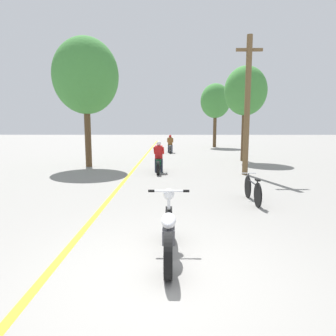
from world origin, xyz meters
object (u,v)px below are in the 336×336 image
object	(u,v)px
utility_pole	(247,105)
motorcycle_foreground	(169,231)
motorcycle_rider_lead	(159,161)
roadside_tree_left	(86,76)
motorcycle_rider_far	(170,146)
bicycle_parked	(253,190)
roadside_tree_right_near	(246,92)
roadside_tree_right_far	(215,101)

from	to	relation	value
utility_pole	motorcycle_foreground	bearing A→B (deg)	-111.71
motorcycle_foreground	motorcycle_rider_lead	world-z (taller)	motorcycle_rider_lead
roadside_tree_left	motorcycle_rider_lead	distance (m)	5.76
motorcycle_rider_far	bicycle_parked	size ratio (longest dim) A/B	1.14
motorcycle_foreground	bicycle_parked	xyz separation A→B (m)	(2.32, 3.49, -0.07)
roadside_tree_left	motorcycle_rider_far	world-z (taller)	roadside_tree_left
utility_pole	motorcycle_rider_lead	xyz separation A→B (m)	(-3.78, 0.60, -2.46)
motorcycle_rider_lead	motorcycle_rider_far	bearing A→B (deg)	87.06
roadside_tree_right_near	bicycle_parked	xyz separation A→B (m)	(-2.06, -9.69, -3.70)
roadside_tree_right_near	motorcycle_foreground	size ratio (longest dim) A/B	2.73
motorcycle_foreground	roadside_tree_right_near	bearing A→B (deg)	71.62
roadside_tree_right_near	bicycle_parked	bearing A→B (deg)	-101.98
bicycle_parked	motorcycle_rider_lead	bearing A→B (deg)	118.10
roadside_tree_right_far	utility_pole	bearing A→B (deg)	-93.46
utility_pole	roadside_tree_right_near	xyz separation A→B (m)	(1.11, 4.97, 1.06)
utility_pole	roadside_tree_left	xyz separation A→B (m)	(-7.49, 2.43, 1.55)
utility_pole	motorcycle_rider_far	size ratio (longest dim) A/B	3.01
motorcycle_rider_far	bicycle_parked	xyz separation A→B (m)	(2.34, -14.96, -0.16)
bicycle_parked	motorcycle_rider_far	bearing A→B (deg)	98.91
roadside_tree_right_far	motorcycle_rider_far	size ratio (longest dim) A/B	3.10
utility_pole	motorcycle_rider_lead	size ratio (longest dim) A/B	2.71
motorcycle_rider_lead	motorcycle_foreground	bearing A→B (deg)	-86.65
motorcycle_foreground	roadside_tree_left	bearing A→B (deg)	111.65
roadside_tree_left	motorcycle_foreground	xyz separation A→B (m)	(4.22, -10.64, -4.12)
utility_pole	roadside_tree_right_far	world-z (taller)	roadside_tree_right_far
motorcycle_foreground	roadside_tree_right_far	bearing A→B (deg)	80.07
roadside_tree_right_near	motorcycle_rider_far	bearing A→B (deg)	129.91
roadside_tree_right_near	roadside_tree_left	size ratio (longest dim) A/B	0.86
utility_pole	roadside_tree_right_near	bearing A→B (deg)	77.39
roadside_tree_right_far	motorcycle_rider_far	bearing A→B (deg)	-126.49
roadside_tree_right_far	motorcycle_foreground	bearing A→B (deg)	-99.93
utility_pole	roadside_tree_right_near	size ratio (longest dim) A/B	1.05
utility_pole	roadside_tree_right_near	distance (m)	5.20
motorcycle_rider_lead	motorcycle_rider_far	size ratio (longest dim) A/B	1.11
motorcycle_rider_far	bicycle_parked	bearing A→B (deg)	-81.09
roadside_tree_right_far	motorcycle_rider_lead	xyz separation A→B (m)	(-4.75, -15.39, -3.81)
motorcycle_rider_lead	roadside_tree_right_far	bearing A→B (deg)	72.84
motorcycle_rider_lead	bicycle_parked	size ratio (longest dim) A/B	1.27
roadside_tree_right_near	motorcycle_rider_far	world-z (taller)	roadside_tree_right_near
roadside_tree_left	roadside_tree_right_near	bearing A→B (deg)	16.47
roadside_tree_left	motorcycle_rider_lead	world-z (taller)	roadside_tree_left
roadside_tree_right_near	roadside_tree_right_far	bearing A→B (deg)	90.75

